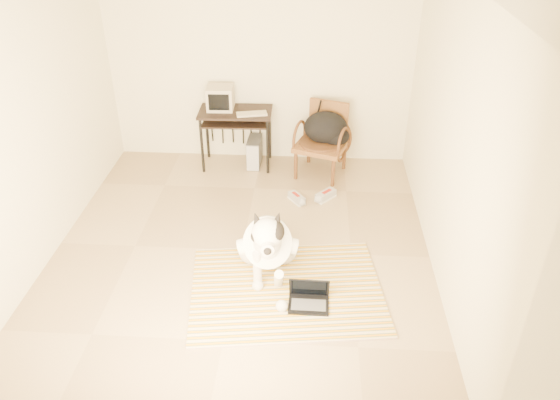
# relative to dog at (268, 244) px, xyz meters

# --- Properties ---
(floor) EXTENTS (4.50, 4.50, 0.00)m
(floor) POSITION_rel_dog_xyz_m (-0.32, 0.37, -0.37)
(floor) COLOR tan
(floor) RESTS_ON ground
(wall_back) EXTENTS (4.50, 0.00, 4.50)m
(wall_back) POSITION_rel_dog_xyz_m (-0.32, 2.62, 0.98)
(wall_back) COLOR beige
(wall_back) RESTS_ON floor
(wall_front) EXTENTS (4.50, 0.00, 4.50)m
(wall_front) POSITION_rel_dog_xyz_m (-0.32, -1.88, 0.98)
(wall_front) COLOR beige
(wall_front) RESTS_ON floor
(wall_left) EXTENTS (0.00, 4.50, 4.50)m
(wall_left) POSITION_rel_dog_xyz_m (-2.32, 0.37, 0.98)
(wall_left) COLOR beige
(wall_left) RESTS_ON floor
(wall_right) EXTENTS (0.00, 4.50, 4.50)m
(wall_right) POSITION_rel_dog_xyz_m (1.68, 0.37, 0.98)
(wall_right) COLOR beige
(wall_right) RESTS_ON floor
(rug) EXTENTS (2.01, 1.64, 0.02)m
(rug) POSITION_rel_dog_xyz_m (0.20, -0.26, -0.36)
(rug) COLOR orange
(rug) RESTS_ON floor
(dog) EXTENTS (0.62, 1.26, 0.93)m
(dog) POSITION_rel_dog_xyz_m (0.00, 0.00, 0.00)
(dog) COLOR silver
(dog) RESTS_ON rug
(laptop) EXTENTS (0.38, 0.28, 0.26)m
(laptop) POSITION_rel_dog_xyz_m (0.42, -0.44, -0.28)
(laptop) COLOR black
(laptop) RESTS_ON rug
(computer_desk) EXTENTS (0.96, 0.55, 0.79)m
(computer_desk) POSITION_rel_dog_xyz_m (-0.62, 2.31, 0.31)
(computer_desk) COLOR black
(computer_desk) RESTS_ON floor
(crt_monitor) EXTENTS (0.35, 0.34, 0.30)m
(crt_monitor) POSITION_rel_dog_xyz_m (-0.81, 2.38, 0.58)
(crt_monitor) COLOR #B1A38B
(crt_monitor) RESTS_ON computer_desk
(desk_keyboard) EXTENTS (0.41, 0.23, 0.03)m
(desk_keyboard) POSITION_rel_dog_xyz_m (-0.39, 2.21, 0.44)
(desk_keyboard) COLOR #B1A38B
(desk_keyboard) RESTS_ON computer_desk
(pc_tower) EXTENTS (0.18, 0.41, 0.38)m
(pc_tower) POSITION_rel_dog_xyz_m (-0.38, 2.34, -0.18)
(pc_tower) COLOR #4A4A4D
(pc_tower) RESTS_ON floor
(rattan_chair) EXTENTS (0.77, 0.76, 0.93)m
(rattan_chair) POSITION_rel_dog_xyz_m (0.54, 2.20, 0.10)
(rattan_chair) COLOR brown
(rattan_chair) RESTS_ON floor
(backpack) EXTENTS (0.59, 0.47, 0.42)m
(backpack) POSITION_rel_dog_xyz_m (0.59, 2.21, 0.25)
(backpack) COLOR black
(backpack) RESTS_ON rattan_chair
(sneaker_left) EXTENTS (0.24, 0.28, 0.09)m
(sneaker_left) POSITION_rel_dog_xyz_m (0.23, 1.41, -0.33)
(sneaker_left) COLOR silver
(sneaker_left) RESTS_ON floor
(sneaker_right) EXTENTS (0.28, 0.30, 0.10)m
(sneaker_right) POSITION_rel_dog_xyz_m (0.59, 1.49, -0.32)
(sneaker_right) COLOR silver
(sneaker_right) RESTS_ON floor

